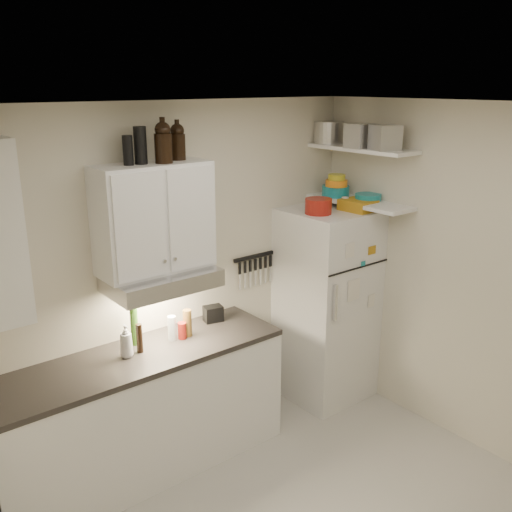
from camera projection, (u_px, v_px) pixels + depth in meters
ceiling at (329, 104)px, 2.86m from camera, size 3.20×3.00×0.02m
back_wall at (181, 275)px, 4.37m from camera, size 3.20×0.02×2.60m
left_wall at (35, 452)px, 2.28m from camera, size 0.02×3.00×2.60m
right_wall at (476, 282)px, 4.21m from camera, size 0.02×3.00×2.60m
base_cabinet at (142, 416)px, 4.06m from camera, size 2.10×0.60×0.88m
countertop at (138, 357)px, 3.93m from camera, size 2.10×0.62×0.04m
upper_cabinet at (154, 218)px, 3.91m from camera, size 0.80×0.33×0.75m
range_hood at (162, 280)px, 3.99m from camera, size 0.76×0.46×0.12m
fridge at (326, 305)px, 4.99m from camera, size 0.70×0.68×1.70m
shelf_hi at (362, 149)px, 4.61m from camera, size 0.30×0.95×0.03m
shelf_lo at (359, 202)px, 4.74m from camera, size 0.30×0.95×0.03m
knife_strip at (254, 256)px, 4.77m from camera, size 0.42×0.02×0.03m
dutch_oven at (318, 206)px, 4.58m from camera, size 0.28×0.28×0.13m
book_stack at (358, 205)px, 4.69m from camera, size 0.23×0.28×0.09m
spice_jar at (345, 203)px, 4.77m from camera, size 0.07×0.07×0.10m
stock_pot at (329, 132)px, 4.85m from camera, size 0.33×0.33×0.18m
tin_a at (359, 136)px, 4.52m from camera, size 0.19×0.18×0.19m
tin_b at (385, 137)px, 4.36m from camera, size 0.24×0.24×0.19m
bowl_teal at (336, 191)px, 4.89m from camera, size 0.23×0.23×0.09m
bowl_orange at (336, 183)px, 4.84m from camera, size 0.19×0.19×0.06m
bowl_yellow at (337, 177)px, 4.82m from camera, size 0.15×0.15×0.05m
plates at (368, 197)px, 4.73m from camera, size 0.27×0.27×0.05m
growler_a at (163, 142)px, 3.75m from camera, size 0.14×0.14×0.28m
growler_b at (178, 141)px, 3.92m from camera, size 0.12×0.12×0.25m
thermos_a at (140, 145)px, 3.72m from camera, size 0.11×0.11×0.24m
thermos_b at (128, 150)px, 3.67m from camera, size 0.09×0.09×0.19m
soap_bottle at (126, 339)px, 3.86m from camera, size 0.11×0.11×0.26m
pepper_mill at (187, 323)px, 4.18m from camera, size 0.07×0.07×0.21m
oil_bottle at (134, 326)px, 4.04m from camera, size 0.06×0.06×0.29m
vinegar_bottle at (139, 338)px, 3.93m from camera, size 0.04×0.04×0.21m
clear_bottle at (172, 328)px, 4.13m from camera, size 0.08×0.08×0.18m
red_jar at (182, 331)px, 4.15m from camera, size 0.08×0.08×0.12m
caddy at (213, 314)px, 4.46m from camera, size 0.16×0.13×0.12m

